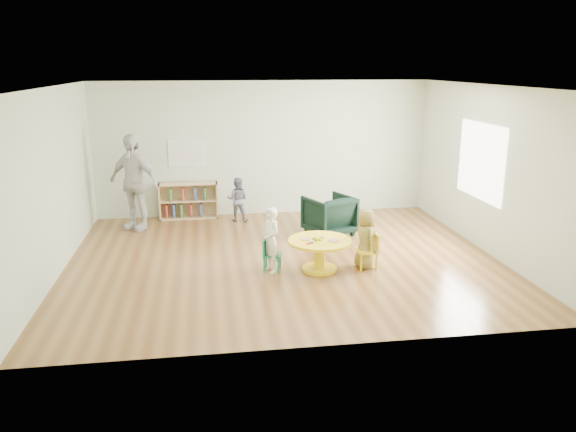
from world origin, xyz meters
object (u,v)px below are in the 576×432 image
object	(u,v)px
kid_chair_left	(270,253)
bookshelf	(188,201)
activity_table	(320,249)
toddler	(238,199)
child_left	(271,240)
adult_caretaker	(134,182)
armchair	(329,215)
child_right	(365,239)
kid_chair_right	(370,249)

from	to	relation	value
kid_chair_left	bookshelf	world-z (taller)	bookshelf
activity_table	bookshelf	distance (m)	4.03
activity_table	toddler	distance (m)	3.23
child_left	adult_caretaker	world-z (taller)	adult_caretaker
kid_chair_left	armchair	world-z (taller)	armchair
armchair	child_right	bearing A→B (deg)	71.99
kid_chair_right	toddler	bearing A→B (deg)	33.45
child_right	kid_chair_right	bearing A→B (deg)	-122.15
child_left	toddler	world-z (taller)	child_left
kid_chair_left	kid_chair_right	distance (m)	1.58
activity_table	adult_caretaker	xyz separation A→B (m)	(-3.09, 2.77, 0.59)
kid_chair_left	kid_chair_right	bearing A→B (deg)	99.00
child_left	kid_chair_right	bearing A→B (deg)	63.41
kid_chair_right	bookshelf	xyz separation A→B (m)	(-2.90, 3.46, 0.06)
kid_chair_left	adult_caretaker	xyz separation A→B (m)	(-2.32, 2.66, 0.66)
kid_chair_left	armchair	size ratio (longest dim) A/B	0.63
activity_table	armchair	distance (m)	1.95
bookshelf	adult_caretaker	distance (m)	1.33
toddler	child_right	bearing A→B (deg)	135.47
activity_table	kid_chair_right	size ratio (longest dim) A/B	1.74
toddler	adult_caretaker	size ratio (longest dim) A/B	0.49
armchair	kid_chair_right	bearing A→B (deg)	74.18
kid_chair_left	child_right	world-z (taller)	child_right
bookshelf	adult_caretaker	xyz separation A→B (m)	(-0.99, -0.67, 0.57)
toddler	armchair	bearing A→B (deg)	159.07
child_left	toddler	size ratio (longest dim) A/B	1.13
activity_table	child_left	xyz separation A→B (m)	(-0.76, 0.05, 0.17)
kid_chair_right	armchair	size ratio (longest dim) A/B	0.70
armchair	activity_table	bearing A→B (deg)	50.09
activity_table	adult_caretaker	distance (m)	4.19
child_left	armchair	bearing A→B (deg)	119.73
kid_chair_right	child_left	distance (m)	1.58
bookshelf	adult_caretaker	size ratio (longest dim) A/B	0.64
activity_table	adult_caretaker	size ratio (longest dim) A/B	0.53
kid_chair_right	adult_caretaker	xyz separation A→B (m)	(-3.89, 2.79, 0.63)
toddler	adult_caretaker	world-z (taller)	adult_caretaker
activity_table	child_right	world-z (taller)	child_right
kid_chair_left	child_left	bearing A→B (deg)	23.86
adult_caretaker	toddler	bearing A→B (deg)	40.47
bookshelf	kid_chair_right	bearing A→B (deg)	-50.04
bookshelf	child_right	world-z (taller)	child_right
kid_chair_left	kid_chair_right	world-z (taller)	kid_chair_right
armchair	bookshelf	bearing A→B (deg)	-53.68
activity_table	child_right	bearing A→B (deg)	0.72
child_left	child_right	xyz separation A→B (m)	(1.49, -0.04, -0.04)
activity_table	kid_chair_right	bearing A→B (deg)	-1.21
kid_chair_right	kid_chair_left	bearing A→B (deg)	87.13
kid_chair_left	toddler	xyz separation A→B (m)	(-0.32, 2.93, 0.18)
kid_chair_right	activity_table	bearing A→B (deg)	90.57
kid_chair_right	child_right	bearing A→B (deg)	72.57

